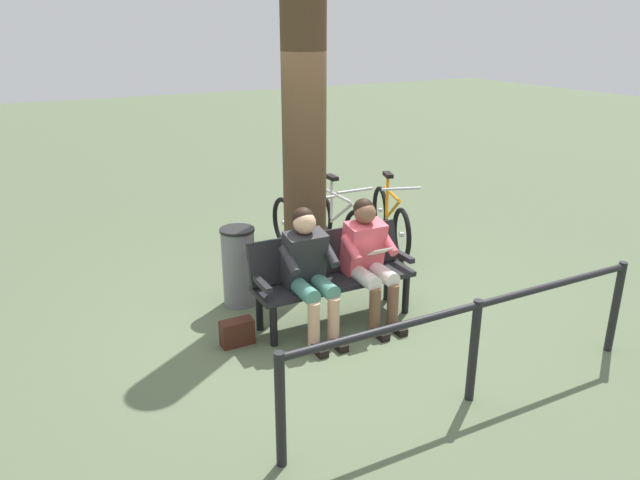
% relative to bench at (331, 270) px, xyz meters
% --- Properties ---
extents(ground_plane, '(40.00, 40.00, 0.00)m').
position_rel_bench_xyz_m(ground_plane, '(0.07, -0.06, -0.51)').
color(ground_plane, '#566647').
extents(bench, '(1.61, 0.52, 0.87)m').
position_rel_bench_xyz_m(bench, '(0.00, 0.00, 0.00)').
color(bench, black).
rests_on(bench, ground).
extents(person_reading, '(0.50, 0.77, 1.20)m').
position_rel_bench_xyz_m(person_reading, '(-0.32, 0.17, 0.16)').
color(person_reading, '#D84C59').
rests_on(person_reading, ground).
extents(person_companion, '(0.50, 0.77, 1.20)m').
position_rel_bench_xyz_m(person_companion, '(0.32, 0.16, 0.16)').
color(person_companion, '#262628').
rests_on(person_companion, ground).
extents(handbag, '(0.30, 0.14, 0.24)m').
position_rel_bench_xyz_m(handbag, '(1.01, 0.06, -0.39)').
color(handbag, '#3F1E14').
rests_on(handbag, ground).
extents(tree_trunk, '(0.47, 0.47, 3.83)m').
position_rel_bench_xyz_m(tree_trunk, '(-0.21, -0.95, 1.41)').
color(tree_trunk, '#4C3823').
rests_on(tree_trunk, ground).
extents(litter_bin, '(0.35, 0.35, 0.83)m').
position_rel_bench_xyz_m(litter_bin, '(0.67, -0.73, -0.09)').
color(litter_bin, slate).
rests_on(litter_bin, ground).
extents(bicycle_blue, '(0.67, 1.61, 0.94)m').
position_rel_bench_xyz_m(bicycle_blue, '(-1.69, -1.41, -0.15)').
color(bicycle_blue, black).
rests_on(bicycle_blue, ground).
extents(bicycle_orange, '(0.48, 1.68, 0.94)m').
position_rel_bench_xyz_m(bicycle_orange, '(-1.03, -1.63, -0.15)').
color(bicycle_orange, black).
rests_on(bicycle_orange, ground).
extents(bicycle_green, '(0.48, 1.68, 0.94)m').
position_rel_bench_xyz_m(bicycle_green, '(-0.45, -1.53, -0.15)').
color(bicycle_green, black).
rests_on(bicycle_green, ground).
extents(railing_fence, '(3.28, 0.13, 0.85)m').
position_rel_bench_xyz_m(railing_fence, '(-0.27, 1.72, 0.09)').
color(railing_fence, black).
rests_on(railing_fence, ground).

